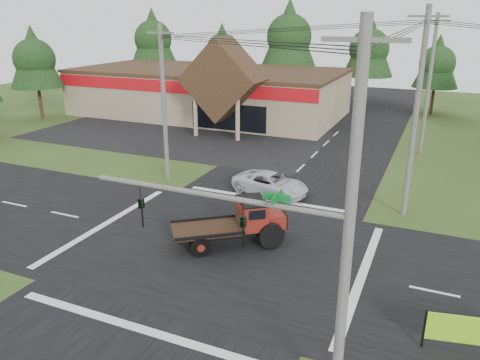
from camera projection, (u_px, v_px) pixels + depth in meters
The scene contains 18 objects.
ground at pixel (219, 247), 23.33m from camera, with size 120.00×120.00×0.00m, color #354719.
road_ns at pixel (219, 247), 23.33m from camera, with size 12.00×120.00×0.02m, color black.
road_ew at pixel (219, 247), 23.33m from camera, with size 120.00×12.00×0.02m, color black.
parking_apron at pixel (176, 136), 45.05m from camera, with size 28.00×14.00×0.02m, color black.
cvs_building at pixel (209, 91), 53.91m from camera, with size 30.40×18.20×9.19m.
traffic_signal_mast at pixel (286, 259), 13.18m from camera, with size 8.12×0.24×7.00m.
utility_pole_nr at pixel (349, 231), 12.14m from camera, with size 2.00×0.30×11.00m.
utility_pole_nw at pixel (164, 103), 31.49m from camera, with size 2.00×0.30×10.50m.
utility_pole_ne at pixel (416, 114), 25.26m from camera, with size 2.00×0.30×11.50m.
utility_pole_n at pixel (429, 84), 37.41m from camera, with size 2.00×0.30×11.20m.
tree_row_a at pixel (153, 37), 66.60m from camera, with size 6.72×6.72×12.12m.
tree_row_b at pixel (222, 48), 64.98m from camera, with size 5.60×5.60×10.10m.
tree_row_c at pixel (289, 34), 59.66m from camera, with size 7.28×7.28×13.13m.
tree_row_d at pixel (369, 47), 57.18m from camera, with size 6.16×6.16×11.11m.
tree_row_e at pixel (437, 62), 52.86m from camera, with size 5.04×5.04×9.09m.
tree_side_w at pixel (34, 57), 50.52m from camera, with size 5.60×5.60×10.10m.
antique_flatbed_truck at pixel (230, 223), 23.24m from camera, with size 2.16×5.66×2.36m, color #601B0D, non-canonical shape.
white_pickup at pixel (271, 183), 30.18m from camera, with size 2.30×4.99×1.39m, color silver.
Camera 1 is at (9.33, -18.73, 10.90)m, focal length 35.00 mm.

